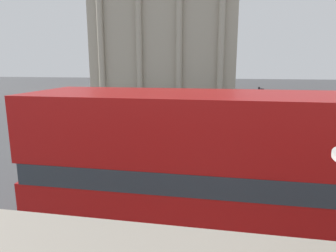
% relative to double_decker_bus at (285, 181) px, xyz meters
% --- Properties ---
extents(double_decker_bus, '(11.18, 2.67, 4.21)m').
position_rel_double_decker_bus_xyz_m(double_decker_bus, '(0.00, 0.00, 0.00)').
color(double_decker_bus, black).
rests_on(double_decker_bus, ground_plane).
extents(plaza_building_left, '(22.85, 16.75, 24.16)m').
position_rel_double_decker_bus_xyz_m(plaza_building_left, '(-10.76, 45.57, 9.74)').
color(plaza_building_left, '#B2A893').
rests_on(plaza_building_left, ground_plane).
extents(traffic_light_near, '(0.42, 0.24, 3.66)m').
position_rel_double_decker_bus_xyz_m(traffic_light_near, '(-4.07, 6.85, 0.06)').
color(traffic_light_near, black).
rests_on(traffic_light_near, ground_plane).
extents(traffic_light_mid, '(0.42, 0.24, 3.45)m').
position_rel_double_decker_bus_xyz_m(traffic_light_mid, '(0.87, 12.58, -0.07)').
color(traffic_light_mid, black).
rests_on(traffic_light_mid, ground_plane).
extents(car_silver, '(4.20, 1.93, 1.35)m').
position_rel_double_decker_bus_xyz_m(car_silver, '(-5.74, 10.59, -1.64)').
color(car_silver, black).
rests_on(car_silver, ground_plane).
extents(car_maroon, '(4.20, 1.93, 1.35)m').
position_rel_double_decker_bus_xyz_m(car_maroon, '(-8.30, 20.44, -1.64)').
color(car_maroon, black).
rests_on(car_maroon, ground_plane).
extents(pedestrian_red, '(0.32, 0.32, 1.70)m').
position_rel_double_decker_bus_xyz_m(pedestrian_red, '(0.01, 19.35, -1.36)').
color(pedestrian_red, '#282B33').
rests_on(pedestrian_red, ground_plane).
extents(pedestrian_grey, '(0.32, 0.32, 1.70)m').
position_rel_double_decker_bus_xyz_m(pedestrian_grey, '(-3.67, 16.69, -1.36)').
color(pedestrian_grey, '#282B33').
rests_on(pedestrian_grey, ground_plane).
extents(pedestrian_blue, '(0.32, 0.32, 1.65)m').
position_rel_double_decker_bus_xyz_m(pedestrian_blue, '(-8.04, 7.01, -1.40)').
color(pedestrian_blue, '#282B33').
rests_on(pedestrian_blue, ground_plane).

